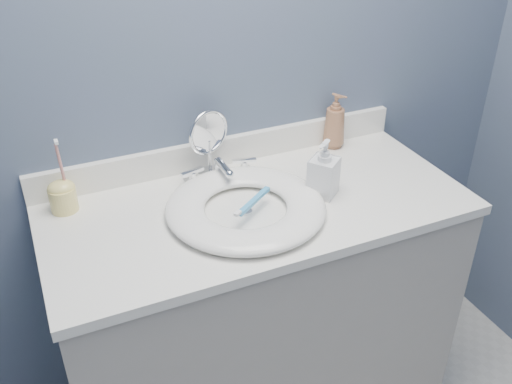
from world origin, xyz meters
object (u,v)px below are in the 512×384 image
soap_bottle_amber (335,121)px  makeup_mirror (209,140)px  toothbrush_holder (63,195)px  soap_bottle_clear (324,168)px

soap_bottle_amber → makeup_mirror: bearing=151.1°
soap_bottle_amber → toothbrush_holder: size_ratio=0.86×
toothbrush_holder → soap_bottle_amber: bearing=2.2°
makeup_mirror → soap_bottle_clear: bearing=-62.1°
soap_bottle_amber → toothbrush_holder: 0.90m
soap_bottle_clear → toothbrush_holder: toothbrush_holder is taller
soap_bottle_clear → soap_bottle_amber: bearing=105.3°
soap_bottle_amber → soap_bottle_clear: soap_bottle_amber is taller
makeup_mirror → soap_bottle_amber: bearing=-17.6°
soap_bottle_amber → toothbrush_holder: toothbrush_holder is taller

